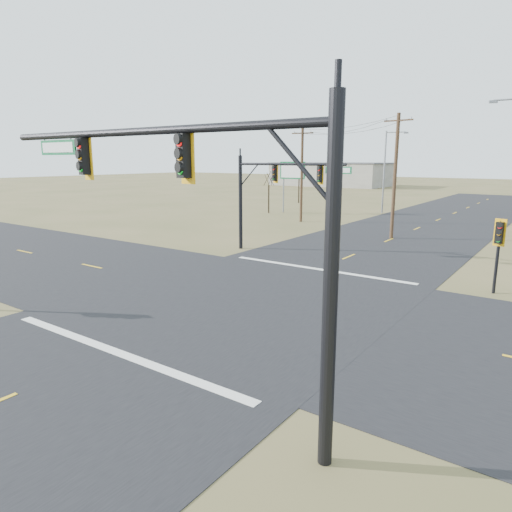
% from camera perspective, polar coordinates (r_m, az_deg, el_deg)
% --- Properties ---
extents(ground, '(320.00, 320.00, 0.00)m').
position_cam_1_polar(ground, '(21.96, -1.37, -5.49)').
color(ground, brown).
rests_on(ground, ground).
extents(road_ew, '(160.00, 14.00, 0.02)m').
position_cam_1_polar(road_ew, '(21.96, -1.37, -5.47)').
color(road_ew, black).
rests_on(road_ew, ground).
extents(road_ns, '(14.00, 160.00, 0.02)m').
position_cam_1_polar(road_ns, '(21.96, -1.37, -5.46)').
color(road_ns, black).
rests_on(road_ns, ground).
extents(stop_bar_near, '(12.00, 0.40, 0.01)m').
position_cam_1_polar(stop_bar_near, '(16.92, -17.01, -11.41)').
color(stop_bar_near, silver).
rests_on(stop_bar_near, road_ns).
extents(stop_bar_far, '(12.00, 0.40, 0.01)m').
position_cam_1_polar(stop_bar_far, '(28.11, 7.79, -1.63)').
color(stop_bar_far, silver).
rests_on(stop_bar_far, road_ns).
extents(mast_arm_near, '(11.45, 0.51, 7.90)m').
position_cam_1_polar(mast_arm_near, '(11.13, -7.02, 7.35)').
color(mast_arm_near, black).
rests_on(mast_arm_near, ground).
extents(mast_arm_far, '(8.84, 0.59, 6.87)m').
position_cam_1_polar(mast_arm_far, '(32.16, 2.38, 9.09)').
color(mast_arm_far, black).
rests_on(mast_arm_far, ground).
extents(pedestal_signal_ne, '(0.64, 0.54, 3.80)m').
position_cam_1_polar(pedestal_signal_ne, '(25.22, 28.09, 1.96)').
color(pedestal_signal_ne, black).
rests_on(pedestal_signal_ne, ground).
extents(utility_pole_near, '(2.50, 0.53, 10.28)m').
position_cam_1_polar(utility_pole_near, '(40.06, 16.98, 9.65)').
color(utility_pole_near, '#4D3821').
rests_on(utility_pole_near, ground).
extents(utility_pole_far, '(2.41, 0.38, 9.86)m').
position_cam_1_polar(utility_pole_far, '(49.24, 5.74, 10.20)').
color(utility_pole_far, '#4D3821').
rests_on(utility_pole_far, ground).
extents(highway_sign, '(3.37, 0.36, 6.32)m').
position_cam_1_polar(highway_sign, '(57.33, 4.57, 9.81)').
color(highway_sign, slate).
rests_on(highway_sign, ground).
extents(streetlight_c, '(2.79, 0.40, 9.97)m').
position_cam_1_polar(streetlight_c, '(59.12, 15.95, 10.58)').
color(streetlight_c, slate).
rests_on(streetlight_c, ground).
extents(bare_tree_a, '(2.88, 2.88, 5.44)m').
position_cam_1_polar(bare_tree_a, '(57.20, 1.61, 9.69)').
color(bare_tree_a, black).
rests_on(bare_tree_a, ground).
extents(bare_tree_b, '(2.61, 2.61, 6.22)m').
position_cam_1_polar(bare_tree_b, '(71.16, 5.42, 10.63)').
color(bare_tree_b, black).
rests_on(bare_tree_b, ground).
extents(warehouse_left, '(28.00, 14.00, 5.50)m').
position_cam_1_polar(warehouse_left, '(119.07, 9.21, 10.00)').
color(warehouse_left, '#A49F92').
rests_on(warehouse_left, ground).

